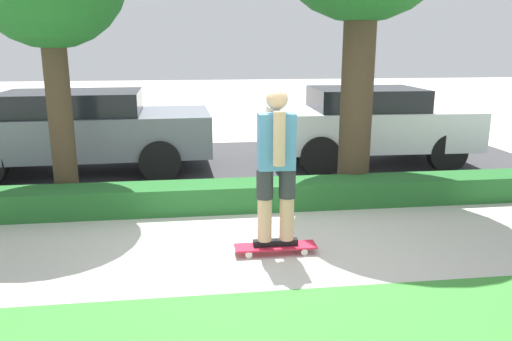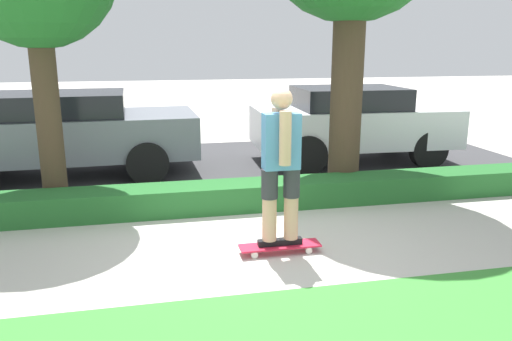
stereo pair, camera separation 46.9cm
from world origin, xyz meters
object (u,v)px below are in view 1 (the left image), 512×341
Objects in this scene: skateboard at (275,247)px; skater_person at (276,164)px; parked_car_middle at (369,123)px; parked_car_front at (81,129)px.

skateboard is 0.52× the size of skater_person.
parked_car_front is at bearing -178.59° from parked_car_middle.
parked_car_middle reaches higher than parked_car_front.
skateboard is 0.23× the size of parked_car_middle.
skateboard is at bearing -26.57° from skater_person.
parked_car_front is 5.53m from parked_car_middle.
skater_person reaches higher than parked_car_front.
parked_car_front is at bearing 124.82° from skateboard.
skater_person is 0.45× the size of parked_car_middle.
skater_person is at bearing 153.43° from skateboard.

